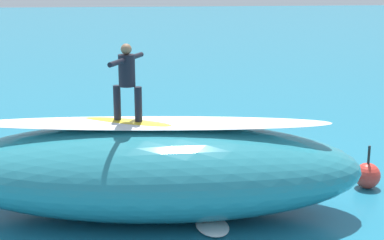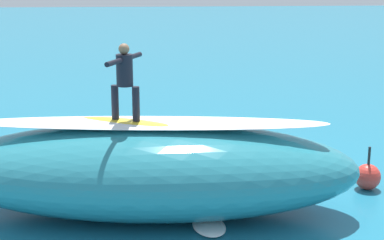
{
  "view_description": "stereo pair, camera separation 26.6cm",
  "coord_description": "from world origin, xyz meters",
  "px_view_note": "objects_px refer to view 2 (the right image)",
  "views": [
    {
      "loc": [
        0.86,
        14.14,
        4.8
      ],
      "look_at": [
        -0.39,
        0.7,
        1.36
      ],
      "focal_mm": 56.81,
      "sensor_mm": 36.0,
      "label": 1
    },
    {
      "loc": [
        0.6,
        14.16,
        4.8
      ],
      "look_at": [
        -0.39,
        0.7,
        1.36
      ],
      "focal_mm": 56.81,
      "sensor_mm": 36.0,
      "label": 2
    }
  ],
  "objects_px": {
    "surfboard_paddling": "(239,146)",
    "surfer_paddling": "(237,139)",
    "surfboard_riding": "(126,122)",
    "buoy_marker": "(368,177)",
    "surfer_riding": "(125,76)"
  },
  "relations": [
    {
      "from": "surfboard_paddling",
      "to": "surfer_paddling",
      "type": "height_order",
      "value": "surfer_paddling"
    },
    {
      "from": "surfboard_riding",
      "to": "buoy_marker",
      "type": "height_order",
      "value": "surfboard_riding"
    },
    {
      "from": "surfer_riding",
      "to": "surfboard_paddling",
      "type": "relative_size",
      "value": 0.62
    },
    {
      "from": "surfer_riding",
      "to": "surfboard_riding",
      "type": "bearing_deg",
      "value": -155.67
    },
    {
      "from": "surfboard_riding",
      "to": "buoy_marker",
      "type": "relative_size",
      "value": 2.09
    },
    {
      "from": "surfer_riding",
      "to": "surfer_paddling",
      "type": "height_order",
      "value": "surfer_riding"
    },
    {
      "from": "surfer_paddling",
      "to": "surfboard_paddling",
      "type": "bearing_deg",
      "value": -0.0
    },
    {
      "from": "surfboard_riding",
      "to": "surfboard_paddling",
      "type": "distance_m",
      "value": 5.44
    },
    {
      "from": "surfer_riding",
      "to": "surfer_paddling",
      "type": "distance_m",
      "value": 5.8
    },
    {
      "from": "surfer_paddling",
      "to": "buoy_marker",
      "type": "distance_m",
      "value": 4.15
    },
    {
      "from": "surfboard_riding",
      "to": "surfer_riding",
      "type": "xyz_separation_m",
      "value": [
        0.0,
        0.0,
        0.9
      ]
    },
    {
      "from": "surfboard_paddling",
      "to": "buoy_marker",
      "type": "relative_size",
      "value": 2.45
    },
    {
      "from": "surfboard_riding",
      "to": "surfboard_paddling",
      "type": "height_order",
      "value": "surfboard_riding"
    },
    {
      "from": "surfer_paddling",
      "to": "surfboard_riding",
      "type": "bearing_deg",
      "value": -45.16
    },
    {
      "from": "buoy_marker",
      "to": "surfer_paddling",
      "type": "bearing_deg",
      "value": -54.74
    }
  ]
}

